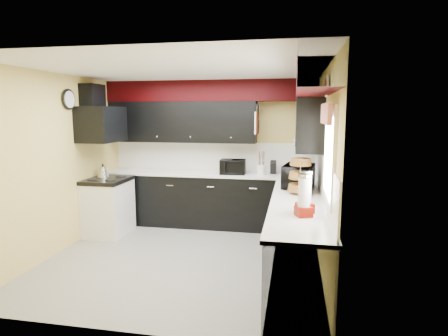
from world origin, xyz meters
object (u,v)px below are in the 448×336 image
utensil_crock (261,170)px  kettle (103,172)px  knife_block (273,167)px  microwave (299,176)px  toaster_oven (233,167)px

utensil_crock → kettle: 2.61m
utensil_crock → knife_block: size_ratio=0.75×
utensil_crock → microwave: bearing=-58.7°
toaster_oven → utensil_crock: bearing=0.4°
kettle → microwave: bearing=-7.3°
microwave → kettle: microwave is taller
knife_block → kettle: 2.82m
microwave → knife_block: size_ratio=2.65×
knife_block → kettle: size_ratio=1.16×
microwave → kettle: bearing=91.7°
toaster_oven → kettle: size_ratio=2.26×
toaster_oven → knife_block: bearing=9.4°
knife_block → kettle: (-2.73, -0.70, -0.04)m
toaster_oven → microwave: (1.08, -0.96, 0.04)m
microwave → utensil_crock: 1.15m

